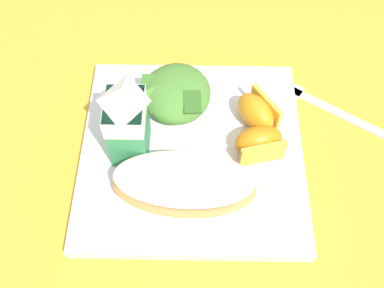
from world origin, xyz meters
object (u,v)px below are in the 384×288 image
Objects in this scene: orange_wedge_front at (259,144)px; metal_fork at (328,107)px; cheesy_pizza_bread at (184,184)px; white_plate at (192,152)px; green_salad_pile at (176,93)px; orange_wedge_middle at (257,111)px; milk_carton at (127,117)px.

orange_wedge_front reaches higher than metal_fork.
cheesy_pizza_bread is 1.04× the size of metal_fork.
orange_wedge_front is at bearing -93.21° from white_plate.
green_salad_pile is 0.11m from orange_wedge_middle.
white_plate is 4.01× the size of orange_wedge_middle.
cheesy_pizza_bread is 0.10m from milk_carton.
white_plate is 0.20m from metal_fork.
cheesy_pizza_bread is 0.14m from orange_wedge_middle.
green_salad_pile is at bearing 5.81° from cheesy_pizza_bread.
white_plate is 0.08m from green_salad_pile.
orange_wedge_front is 0.14m from metal_fork.
metal_fork is at bearing -67.33° from white_plate.
white_plate is 2.55× the size of milk_carton.
cheesy_pizza_bread reaches higher than metal_fork.
white_plate is at bearing -93.62° from milk_carton.
orange_wedge_middle is (0.04, -0.16, -0.04)m from milk_carton.
orange_wedge_front is at bearing -58.20° from cheesy_pizza_bread.
green_salad_pile reaches higher than white_plate.
milk_carton is at bearing 105.60° from metal_fork.
white_plate is 2.80× the size of green_salad_pile.
cheesy_pizza_bread is at bearing 125.44° from metal_fork.
milk_carton reaches higher than orange_wedge_front.
orange_wedge_front is at bearing -179.75° from orange_wedge_middle.
orange_wedge_middle is 0.12m from metal_fork.
orange_wedge_middle is (0.05, 0.00, 0.00)m from orange_wedge_front.
green_salad_pile reaches higher than cheesy_pizza_bread.
orange_wedge_front reaches higher than white_plate.
metal_fork is (0.07, -0.26, -0.07)m from milk_carton.
orange_wedge_front is 0.40× the size of metal_fork.
milk_carton reaches higher than cheesy_pizza_bread.
metal_fork is at bearing -72.29° from orange_wedge_middle.
green_salad_pile reaches higher than metal_fork.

